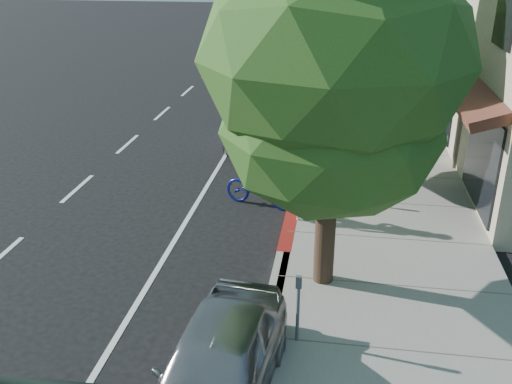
% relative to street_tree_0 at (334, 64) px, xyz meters
% --- Properties ---
extents(ground, '(120.00, 120.00, 0.00)m').
position_rel_street_tree_0_xyz_m(ground, '(-0.90, 2.00, -4.46)').
color(ground, black).
rests_on(ground, ground).
extents(sidewalk, '(4.60, 56.00, 0.15)m').
position_rel_street_tree_0_xyz_m(sidewalk, '(1.40, 10.00, -4.39)').
color(sidewalk, gray).
rests_on(sidewalk, ground).
extents(curb, '(0.30, 56.00, 0.15)m').
position_rel_street_tree_0_xyz_m(curb, '(-0.90, 10.00, -4.39)').
color(curb, '#9E998E').
rests_on(curb, ground).
extents(curb_red_segment, '(0.32, 4.00, 0.15)m').
position_rel_street_tree_0_xyz_m(curb_red_segment, '(-0.90, 3.00, -4.39)').
color(curb_red_segment, maroon).
rests_on(curb_red_segment, ground).
extents(street_tree_0, '(4.79, 4.79, 7.33)m').
position_rel_street_tree_0_xyz_m(street_tree_0, '(0.00, 0.00, 0.00)').
color(street_tree_0, black).
rests_on(street_tree_0, ground).
extents(street_tree_1, '(4.97, 4.97, 7.40)m').
position_rel_street_tree_0_xyz_m(street_tree_1, '(-0.00, 6.00, 0.01)').
color(street_tree_1, black).
rests_on(street_tree_1, ground).
extents(street_tree_2, '(4.37, 4.37, 6.80)m').
position_rel_street_tree_0_xyz_m(street_tree_2, '(0.00, 12.00, -0.31)').
color(street_tree_2, black).
rests_on(street_tree_2, ground).
extents(cyclist, '(0.50, 0.69, 1.74)m').
position_rel_street_tree_0_xyz_m(cyclist, '(-0.65, 2.80, -3.59)').
color(cyclist, white).
rests_on(cyclist, ground).
extents(bicycle, '(2.06, 1.21, 1.02)m').
position_rel_street_tree_0_xyz_m(bicycle, '(-1.81, 3.64, -3.95)').
color(bicycle, navy).
rests_on(bicycle, ground).
extents(silver_suv, '(3.51, 6.44, 1.71)m').
position_rel_street_tree_0_xyz_m(silver_suv, '(-2.37, 9.41, -3.60)').
color(silver_suv, '#AEAFB3').
rests_on(silver_suv, ground).
extents(dark_sedan, '(1.85, 4.74, 1.54)m').
position_rel_street_tree_0_xyz_m(dark_sedan, '(-2.49, 14.15, -3.69)').
color(dark_sedan, black).
rests_on(dark_sedan, ground).
extents(white_pickup, '(2.76, 5.88, 1.66)m').
position_rel_street_tree_0_xyz_m(white_pickup, '(-2.65, 22.94, -3.63)').
color(white_pickup, silver).
rests_on(white_pickup, ground).
extents(dark_suv_far, '(1.83, 4.54, 1.54)m').
position_rel_street_tree_0_xyz_m(dark_suv_far, '(-1.49, 24.77, -3.69)').
color(dark_suv_far, black).
rests_on(dark_suv_far, ground).
extents(near_car_a, '(1.91, 4.08, 1.35)m').
position_rel_street_tree_0_xyz_m(near_car_a, '(-1.40, -3.50, -3.79)').
color(near_car_a, '#9C9DA1').
rests_on(near_car_a, ground).
extents(pedestrian, '(1.07, 1.04, 1.73)m').
position_rel_street_tree_0_xyz_m(pedestrian, '(0.57, 13.75, -3.45)').
color(pedestrian, black).
rests_on(pedestrian, sidewalk).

